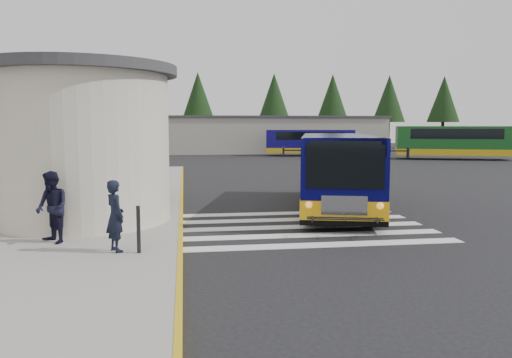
{
  "coord_description": "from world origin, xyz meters",
  "views": [
    {
      "loc": [
        -3.93,
        -15.63,
        3.13
      ],
      "look_at": [
        -1.73,
        -0.5,
        1.48
      ],
      "focal_mm": 35.0,
      "sensor_mm": 36.0,
      "label": 1
    }
  ],
  "objects": [
    {
      "name": "far_bus_b",
      "position": [
        20.82,
        27.54,
        1.72
      ],
      "size": [
        10.61,
        6.16,
        2.64
      ],
      "rotation": [
        0.0,
        0.0,
        1.23
      ],
      "color": "#144E1B",
      "rests_on": "ground"
    },
    {
      "name": "pedestrian_b",
      "position": [
        -7.25,
        -2.58,
        1.07
      ],
      "size": [
        1.11,
        1.13,
        1.83
      ],
      "primitive_type": "imported",
      "rotation": [
        0.0,
        0.0,
        -0.85
      ],
      "color": "black",
      "rests_on": "sidewalk"
    },
    {
      "name": "transit_bus",
      "position": [
        1.73,
        2.3,
        1.32
      ],
      "size": [
        5.23,
        10.09,
        2.76
      ],
      "rotation": [
        0.0,
        0.0,
        -0.26
      ],
      "color": "#07064C",
      "rests_on": "ground"
    },
    {
      "name": "ground",
      "position": [
        0.0,
        0.0,
        0.0
      ],
      "size": [
        140.0,
        140.0,
        0.0
      ],
      "primitive_type": "plane",
      "color": "black",
      "rests_on": "ground"
    },
    {
      "name": "crosswalk",
      "position": [
        -0.5,
        -0.8,
        0.01
      ],
      "size": [
        8.0,
        5.35,
        0.01
      ],
      "color": "silver",
      "rests_on": "ground"
    },
    {
      "name": "bollard",
      "position": [
        -5.0,
        -3.91,
        0.71
      ],
      "size": [
        0.09,
        0.09,
        1.12
      ],
      "primitive_type": "cylinder",
      "color": "black",
      "rests_on": "sidewalk"
    },
    {
      "name": "sidewalk",
      "position": [
        -9.0,
        4.0,
        0.07
      ],
      "size": [
        10.0,
        34.0,
        0.15
      ],
      "primitive_type": "cube",
      "color": "gray",
      "rests_on": "ground"
    },
    {
      "name": "far_bus_a",
      "position": [
        8.95,
        34.47,
        1.5
      ],
      "size": [
        9.26,
        4.29,
        2.31
      ],
      "rotation": [
        0.0,
        0.0,
        1.36
      ],
      "color": "#0E0863",
      "rests_on": "ground"
    },
    {
      "name": "curb_strip",
      "position": [
        -4.05,
        4.0,
        0.08
      ],
      "size": [
        0.12,
        34.0,
        0.16
      ],
      "primitive_type": "cube",
      "color": "gold",
      "rests_on": "ground"
    },
    {
      "name": "pedestrian_a",
      "position": [
        -5.56,
        -3.68,
        1.0
      ],
      "size": [
        0.67,
        0.74,
        1.71
      ],
      "primitive_type": "imported",
      "rotation": [
        0.0,
        0.0,
        2.1
      ],
      "color": "black",
      "rests_on": "sidewalk"
    },
    {
      "name": "station_building",
      "position": [
        -10.84,
        6.91,
        2.57
      ],
      "size": [
        12.7,
        18.7,
        4.8
      ],
      "color": "beige",
      "rests_on": "ground"
    },
    {
      "name": "tree_line",
      "position": [
        6.29,
        50.0,
        6.77
      ],
      "size": [
        58.4,
        4.4,
        10.0
      ],
      "color": "black",
      "rests_on": "ground"
    },
    {
      "name": "depot_building",
      "position": [
        6.0,
        42.0,
        2.11
      ],
      "size": [
        26.4,
        8.4,
        4.2
      ],
      "color": "gray",
      "rests_on": "ground"
    }
  ]
}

